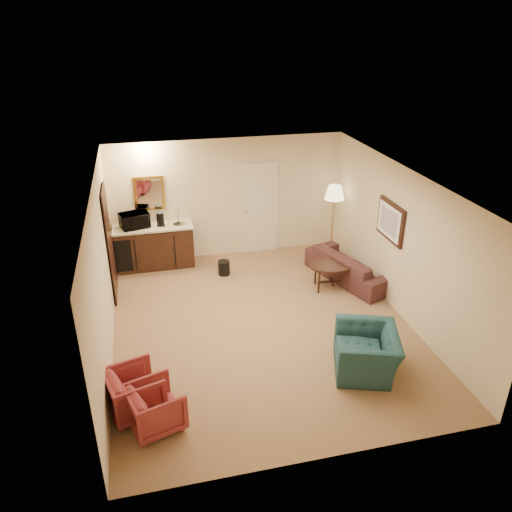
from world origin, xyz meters
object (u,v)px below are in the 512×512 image
at_px(teal_armchair, 367,345).
at_px(rose_chair_far, 135,390).
at_px(floor_lamp, 333,221).
at_px(sofa, 351,262).
at_px(coffee_maker, 160,219).
at_px(waste_bin, 224,268).
at_px(coffee_table, 332,276).
at_px(wetbar_cabinet, 155,246).
at_px(microwave, 134,219).
at_px(rose_chair_near, 155,405).

bearing_deg(teal_armchair, rose_chair_far, -70.14).
relative_size(rose_chair_far, floor_lamp, 0.44).
distance_m(sofa, teal_armchair, 2.91).
height_order(rose_chair_far, coffee_maker, coffee_maker).
bearing_deg(waste_bin, coffee_table, -28.13).
relative_size(wetbar_cabinet, coffee_table, 1.82).
bearing_deg(microwave, coffee_table, -43.34).
bearing_deg(waste_bin, microwave, 156.35).
xyz_separation_m(rose_chair_far, floor_lamp, (4.35, 4.03, 0.46)).
bearing_deg(floor_lamp, waste_bin, -170.91).
xyz_separation_m(wetbar_cabinet, teal_armchair, (2.88, -4.27, -0.01)).
distance_m(sofa, coffee_maker, 3.99).
bearing_deg(coffee_maker, floor_lamp, -20.11).
bearing_deg(microwave, sofa, -37.53).
bearing_deg(microwave, floor_lamp, -21.95).
distance_m(coffee_table, waste_bin, 2.23).
relative_size(wetbar_cabinet, floor_lamp, 1.01).
height_order(waste_bin, microwave, microwave).
xyz_separation_m(sofa, rose_chair_far, (-4.30, -2.84, -0.04)).
relative_size(microwave, coffee_maker, 1.96).
distance_m(microwave, coffee_maker, 0.53).
xyz_separation_m(coffee_table, microwave, (-3.67, 1.80, 0.85)).
height_order(rose_chair_near, coffee_table, rose_chair_near).
relative_size(floor_lamp, coffee_maker, 5.63).
height_order(floor_lamp, coffee_maker, floor_lamp).
xyz_separation_m(teal_armchair, rose_chair_far, (-3.38, -0.08, -0.09)).
xyz_separation_m(wetbar_cabinet, rose_chair_near, (-0.25, -4.70, -0.12)).
distance_m(rose_chair_far, floor_lamp, 5.95).
bearing_deg(rose_chair_near, floor_lamp, -60.71).
xyz_separation_m(wetbar_cabinet, sofa, (3.80, -1.51, -0.07)).
distance_m(wetbar_cabinet, teal_armchair, 5.15).
bearing_deg(rose_chair_near, sofa, -69.37).
distance_m(rose_chair_near, waste_bin, 4.29).
bearing_deg(floor_lamp, wetbar_cabinet, 175.25).
relative_size(rose_chair_far, microwave, 1.25).
xyz_separation_m(sofa, teal_armchair, (-0.92, -2.76, 0.06)).
bearing_deg(sofa, microwave, 50.29).
bearing_deg(sofa, rose_chair_far, 104.05).
distance_m(sofa, waste_bin, 2.58).
bearing_deg(coffee_maker, rose_chair_far, -113.90).
xyz_separation_m(rose_chair_far, coffee_maker, (0.67, 4.35, 0.71)).
height_order(coffee_table, coffee_maker, coffee_maker).
bearing_deg(waste_bin, wetbar_cabinet, 151.93).
distance_m(sofa, microwave, 4.49).
relative_size(sofa, microwave, 3.53).
distance_m(rose_chair_far, coffee_table, 4.61).
bearing_deg(microwave, teal_armchair, -70.29).
xyz_separation_m(teal_armchair, coffee_table, (0.43, 2.50, -0.19)).
height_order(teal_armchair, coffee_table, teal_armchair).
height_order(wetbar_cabinet, teal_armchair, wetbar_cabinet).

